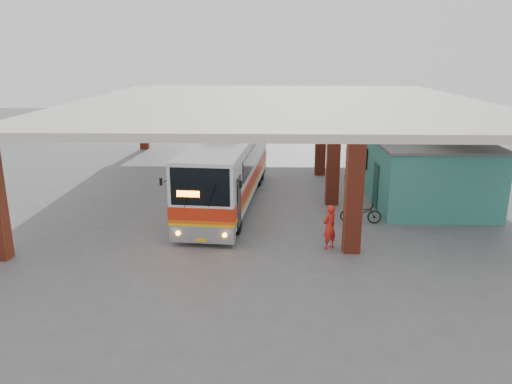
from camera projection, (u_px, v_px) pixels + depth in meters
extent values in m
plane|color=#515154|center=(269.00, 223.00, 21.34)|extent=(90.00, 90.00, 0.00)
cube|color=maroon|center=(354.00, 194.00, 17.79)|extent=(0.60, 0.60, 4.35)
cube|color=maroon|center=(333.00, 160.00, 23.57)|extent=(0.60, 0.60, 4.35)
cube|color=maroon|center=(321.00, 138.00, 29.34)|extent=(0.60, 0.60, 4.35)
cube|color=maroon|center=(143.00, 120.00, 37.37)|extent=(0.60, 0.60, 4.35)
cube|color=maroon|center=(405.00, 121.00, 36.86)|extent=(0.60, 0.60, 4.35)
cube|color=beige|center=(280.00, 103.00, 26.37)|extent=(21.00, 23.00, 0.30)
cube|color=#30796C|center=(422.00, 169.00, 24.59)|extent=(5.00, 8.00, 3.00)
cube|color=#515151|center=(424.00, 138.00, 24.18)|extent=(5.20, 8.20, 0.12)
cube|color=#153B36|center=(376.00, 186.00, 23.34)|extent=(0.08, 0.95, 2.10)
cube|color=black|center=(365.00, 157.00, 26.02)|extent=(0.08, 1.20, 1.00)
cube|color=black|center=(364.00, 157.00, 26.02)|extent=(0.04, 1.30, 1.10)
cube|color=silver|center=(228.00, 165.00, 23.76)|extent=(3.51, 11.93, 2.74)
cube|color=silver|center=(224.00, 138.00, 22.43)|extent=(1.44, 3.03, 0.24)
cube|color=gray|center=(202.00, 233.00, 18.67)|extent=(2.49, 0.62, 0.69)
cube|color=red|center=(228.00, 176.00, 23.91)|extent=(3.55, 11.93, 0.49)
cube|color=#D7540B|center=(228.00, 183.00, 23.99)|extent=(3.55, 11.93, 0.13)
cube|color=#EAA213|center=(228.00, 185.00, 24.02)|extent=(3.55, 11.93, 0.10)
cube|color=black|center=(200.00, 187.00, 18.05)|extent=(2.20, 0.30, 1.42)
cube|color=black|center=(206.00, 152.00, 24.52)|extent=(0.86, 8.78, 0.88)
cube|color=black|center=(256.00, 153.00, 24.24)|extent=(0.86, 8.78, 0.88)
cube|color=#FF5905|center=(188.00, 194.00, 18.11)|extent=(0.83, 0.13, 0.22)
sphere|color=orange|center=(178.00, 233.00, 18.57)|extent=(0.18, 0.18, 0.18)
sphere|color=orange|center=(225.00, 235.00, 18.36)|extent=(0.18, 0.18, 0.18)
cube|color=#EAA213|center=(201.00, 240.00, 18.52)|extent=(0.44, 0.07, 0.12)
cylinder|color=black|center=(186.00, 220.00, 20.32)|extent=(0.40, 1.00, 0.98)
cylinder|color=black|center=(237.00, 222.00, 20.08)|extent=(0.40, 1.00, 0.98)
cylinder|color=black|center=(220.00, 176.00, 27.53)|extent=(0.40, 1.00, 0.98)
cylinder|color=black|center=(258.00, 177.00, 27.29)|extent=(0.40, 1.00, 0.98)
cylinder|color=black|center=(225.00, 171.00, 28.75)|extent=(0.40, 1.00, 0.98)
cylinder|color=black|center=(261.00, 172.00, 28.51)|extent=(0.40, 1.00, 0.98)
imported|color=black|center=(361.00, 213.00, 21.28)|extent=(1.79, 0.75, 0.92)
imported|color=red|center=(329.00, 227.00, 18.44)|extent=(0.73, 0.70, 1.68)
cube|color=red|center=(349.00, 175.00, 28.71)|extent=(0.56, 0.56, 0.06)
cube|color=red|center=(352.00, 170.00, 28.58)|extent=(0.18, 0.45, 0.64)
cylinder|color=black|center=(345.00, 178.00, 28.64)|extent=(0.03, 0.03, 0.21)
cylinder|color=black|center=(351.00, 178.00, 28.53)|extent=(0.03, 0.03, 0.21)
cylinder|color=black|center=(346.00, 176.00, 28.97)|extent=(0.03, 0.03, 0.21)
cylinder|color=black|center=(352.00, 177.00, 28.86)|extent=(0.03, 0.03, 0.21)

